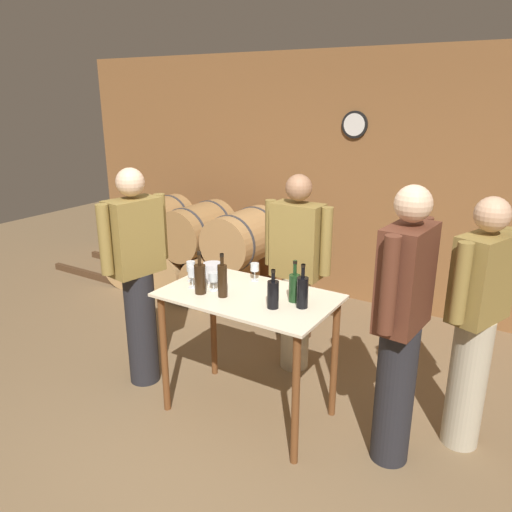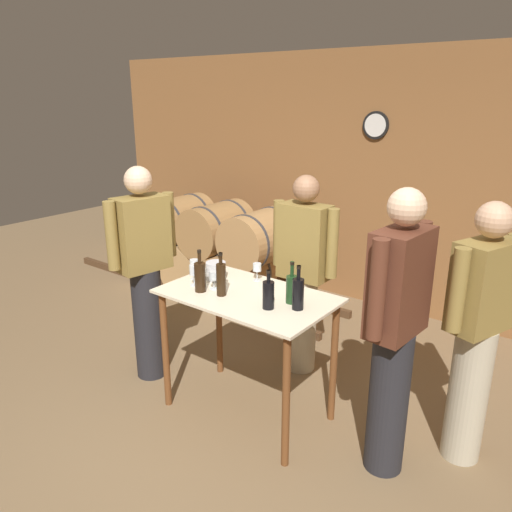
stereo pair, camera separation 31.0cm
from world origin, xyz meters
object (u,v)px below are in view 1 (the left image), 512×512
(wine_bottle_far_left, at_px, (200,278))
(person_host, at_px, (476,322))
(wine_glass_near_right, at_px, (213,278))
(person_visitor_near_door, at_px, (137,274))
(wine_glass_near_left, at_px, (191,267))
(wine_bottle_left, at_px, (222,280))
(person_visitor_with_scarf, at_px, (297,270))
(wine_glass_far_side, at_px, (255,268))
(wine_bottle_far_right, at_px, (302,291))
(wine_glass_near_center, at_px, (192,273))
(ice_bucket, at_px, (213,272))
(person_visitor_bearded, at_px, (401,325))
(wine_bottle_right, at_px, (294,287))
(wine_bottle_center, at_px, (273,294))

(wine_bottle_far_left, xyz_separation_m, person_host, (1.69, 0.63, -0.16))
(wine_glass_near_right, relative_size, person_visitor_near_door, 0.08)
(wine_glass_near_right, bearing_deg, wine_glass_near_left, 165.73)
(wine_bottle_left, distance_m, person_visitor_with_scarf, 0.91)
(wine_glass_near_left, height_order, wine_glass_near_right, wine_glass_near_left)
(wine_bottle_far_left, relative_size, wine_glass_far_side, 2.27)
(wine_bottle_far_right, bearing_deg, wine_glass_near_right, -173.84)
(wine_glass_near_center, distance_m, ice_bucket, 0.20)
(wine_bottle_far_left, relative_size, wine_bottle_far_right, 1.02)
(wine_glass_far_side, relative_size, person_visitor_bearded, 0.07)
(wine_bottle_far_left, bearing_deg, wine_glass_near_center, 154.81)
(wine_bottle_far_left, distance_m, wine_bottle_left, 0.17)
(wine_glass_near_right, bearing_deg, wine_bottle_left, -24.85)
(person_host, height_order, person_visitor_near_door, person_visitor_near_door)
(person_host, distance_m, person_visitor_bearded, 0.54)
(wine_bottle_far_left, distance_m, wine_glass_far_side, 0.45)
(wine_bottle_far_left, distance_m, wine_bottle_right, 0.65)
(wine_bottle_left, height_order, wine_bottle_center, wine_bottle_left)
(ice_bucket, bearing_deg, wine_glass_far_side, 33.07)
(wine_bottle_left, relative_size, wine_bottle_right, 1.07)
(wine_glass_near_right, bearing_deg, wine_bottle_center, -4.00)
(person_visitor_with_scarf, bearing_deg, wine_bottle_center, -72.16)
(wine_bottle_far_right, xyz_separation_m, person_visitor_bearded, (0.62, 0.07, -0.10))
(person_host, bearing_deg, person_visitor_bearded, -131.73)
(wine_glass_near_left, distance_m, wine_glass_near_right, 0.26)
(wine_glass_far_side, relative_size, person_host, 0.08)
(wine_bottle_far_left, bearing_deg, wine_bottle_left, 11.47)
(wine_glass_near_left, relative_size, person_visitor_with_scarf, 0.09)
(wine_bottle_far_left, bearing_deg, wine_glass_near_left, 143.43)
(wine_bottle_far_left, bearing_deg, person_visitor_with_scarf, 73.83)
(wine_glass_near_left, relative_size, wine_glass_near_right, 1.14)
(wine_bottle_right, distance_m, person_visitor_with_scarf, 0.80)
(wine_glass_near_left, bearing_deg, wine_glass_near_right, -14.27)
(person_host, bearing_deg, ice_bucket, -167.47)
(wine_glass_far_side, bearing_deg, ice_bucket, -146.93)
(wine_bottle_right, distance_m, person_host, 1.16)
(wine_glass_near_left, bearing_deg, person_host, 14.24)
(ice_bucket, bearing_deg, person_visitor_near_door, -164.49)
(wine_bottle_left, relative_size, person_host, 0.18)
(wine_glass_far_side, relative_size, person_visitor_near_door, 0.08)
(wine_glass_near_center, relative_size, person_visitor_bearded, 0.09)
(ice_bucket, bearing_deg, wine_bottle_right, -1.81)
(wine_glass_far_side, distance_m, person_visitor_near_door, 0.93)
(person_visitor_bearded, height_order, person_visitor_near_door, person_visitor_bearded)
(wine_bottle_center, xyz_separation_m, wine_glass_near_center, (-0.66, 0.00, 0.01))
(person_visitor_bearded, bearing_deg, wine_glass_near_left, -177.10)
(wine_glass_near_left, relative_size, person_visitor_bearded, 0.08)
(wine_bottle_right, xyz_separation_m, wine_bottle_far_right, (0.09, -0.06, 0.01))
(wine_bottle_far_right, bearing_deg, ice_bucket, 173.91)
(wine_bottle_far_left, xyz_separation_m, person_visitor_with_scarf, (0.27, 0.92, -0.17))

